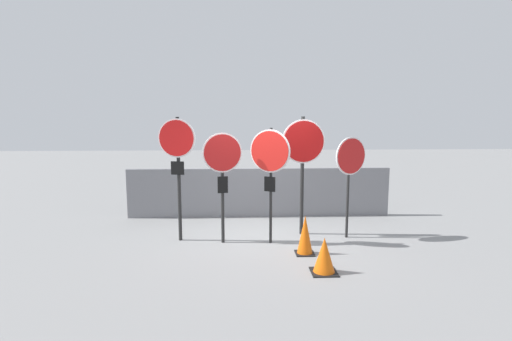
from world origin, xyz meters
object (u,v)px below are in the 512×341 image
(stop_sign_2, at_px, (270,159))
(traffic_cone_0, at_px, (305,235))
(stop_sign_3, at_px, (303,152))
(stop_sign_4, at_px, (350,163))
(stop_sign_0, at_px, (177,153))
(stop_sign_1, at_px, (222,163))
(traffic_cone_1, at_px, (324,255))

(stop_sign_2, relative_size, traffic_cone_0, 3.15)
(stop_sign_2, xyz_separation_m, stop_sign_3, (0.74, 0.56, 0.08))
(traffic_cone_0, bearing_deg, stop_sign_2, 134.03)
(stop_sign_2, relative_size, stop_sign_4, 1.09)
(stop_sign_0, relative_size, stop_sign_2, 1.09)
(traffic_cone_0, bearing_deg, stop_sign_3, 83.51)
(stop_sign_1, distance_m, stop_sign_3, 1.75)
(stop_sign_1, distance_m, traffic_cone_0, 2.09)
(stop_sign_0, bearing_deg, traffic_cone_0, -6.34)
(stop_sign_1, bearing_deg, stop_sign_2, -12.13)
(stop_sign_2, height_order, traffic_cone_1, stop_sign_2)
(stop_sign_2, distance_m, stop_sign_4, 1.70)
(stop_sign_1, height_order, stop_sign_4, stop_sign_1)
(stop_sign_0, xyz_separation_m, stop_sign_1, (0.89, -0.19, -0.19))
(stop_sign_4, bearing_deg, stop_sign_1, 157.69)
(stop_sign_0, distance_m, stop_sign_3, 2.58)
(stop_sign_1, bearing_deg, traffic_cone_1, -51.43)
(stop_sign_1, relative_size, traffic_cone_1, 3.73)
(stop_sign_3, relative_size, traffic_cone_1, 4.25)
(stop_sign_3, relative_size, stop_sign_4, 1.19)
(stop_sign_3, relative_size, traffic_cone_0, 3.44)
(stop_sign_4, bearing_deg, traffic_cone_1, -143.76)
(stop_sign_1, relative_size, stop_sign_3, 0.88)
(stop_sign_1, relative_size, stop_sign_4, 1.05)
(stop_sign_1, bearing_deg, stop_sign_0, 159.69)
(stop_sign_1, height_order, traffic_cone_1, stop_sign_1)
(stop_sign_0, relative_size, traffic_cone_1, 4.24)
(stop_sign_4, xyz_separation_m, traffic_cone_0, (-1.06, -0.91, -1.22))
(stop_sign_2, bearing_deg, stop_sign_3, 65.49)
(stop_sign_0, height_order, stop_sign_4, stop_sign_0)
(stop_sign_3, distance_m, stop_sign_4, 0.99)
(stop_sign_0, distance_m, stop_sign_2, 1.84)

